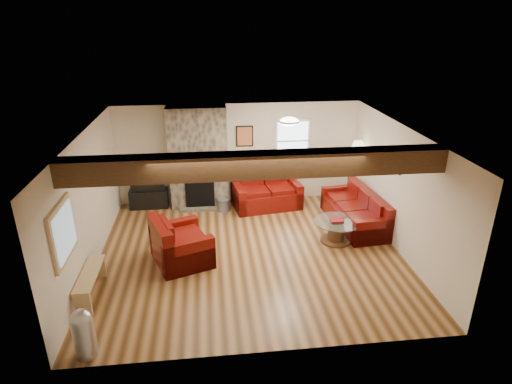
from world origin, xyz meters
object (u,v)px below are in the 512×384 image
at_px(television, 147,181).
at_px(floor_lamp, 358,151).
at_px(tv_cabinet, 149,198).
at_px(armchair_red, 181,240).
at_px(sofa_three, 354,209).
at_px(loveseat, 267,191).
at_px(coffee_table, 336,231).

distance_m(television, floor_lamp, 5.15).
relative_size(tv_cabinet, television, 1.15).
height_order(armchair_red, tv_cabinet, armchair_red).
xyz_separation_m(sofa_three, loveseat, (-1.84, 1.22, 0.04)).
xyz_separation_m(armchair_red, tv_cabinet, (-0.92, 2.66, -0.22)).
xyz_separation_m(loveseat, tv_cabinet, (-2.91, 0.30, -0.20)).
height_order(armchair_red, coffee_table, armchair_red).
height_order(loveseat, tv_cabinet, loveseat).
xyz_separation_m(sofa_three, floor_lamp, (0.32, 0.98, 1.05)).
distance_m(loveseat, armchair_red, 3.08).
xyz_separation_m(coffee_table, television, (-4.12, 2.24, 0.46)).
bearing_deg(sofa_three, loveseat, -128.85).
distance_m(coffee_table, tv_cabinet, 4.69).
bearing_deg(floor_lamp, loveseat, 173.59).
xyz_separation_m(loveseat, armchair_red, (-1.99, -2.36, 0.02)).
bearing_deg(sofa_three, floor_lamp, 156.73).
bearing_deg(loveseat, tv_cabinet, 165.14).
bearing_deg(tv_cabinet, television, 0.00).
xyz_separation_m(sofa_three, tv_cabinet, (-4.75, 1.52, -0.16)).
relative_size(coffee_table, television, 1.19).
distance_m(loveseat, floor_lamp, 2.40).
xyz_separation_m(television, floor_lamp, (5.07, -0.54, 0.74)).
bearing_deg(coffee_table, television, 151.52).
bearing_deg(floor_lamp, armchair_red, -152.95).
height_order(tv_cabinet, television, television).
distance_m(tv_cabinet, floor_lamp, 5.24).
relative_size(loveseat, television, 2.00).
xyz_separation_m(tv_cabinet, television, (0.00, 0.00, 0.47)).
distance_m(armchair_red, television, 2.82).
distance_m(sofa_three, coffee_table, 0.96).
bearing_deg(loveseat, armchair_red, -139.08).
bearing_deg(armchair_red, sofa_three, -93.50).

